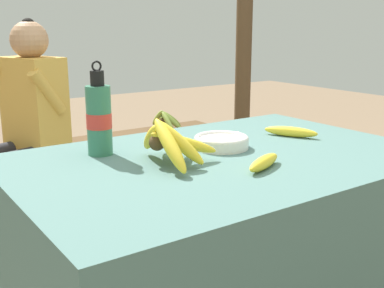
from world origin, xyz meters
TOP-DOWN VIEW (x-y plane):
  - market_counter at (0.00, 0.00)m, footprint 1.33×0.88m
  - banana_bunch_ripe at (-0.19, 0.02)m, footprint 0.22×0.32m
  - serving_bowl at (0.06, 0.08)m, footprint 0.19×0.19m
  - water_bottle at (-0.32, 0.24)m, footprint 0.08×0.08m
  - loose_banana_front at (0.01, -0.18)m, footprint 0.18×0.11m
  - loose_banana_side at (0.38, 0.06)m, footprint 0.13×0.20m
  - wooden_bench at (0.17, 1.42)m, footprint 1.68×0.32m
  - seated_vendor at (-0.22, 1.37)m, footprint 0.46×0.43m
  - banana_bunch_green at (0.67, 1.42)m, footprint 0.18×0.30m
  - support_post_far at (1.44, 1.57)m, footprint 0.12×0.12m

SIDE VIEW (x-z plane):
  - market_counter at x=0.00m, z-range 0.00..0.71m
  - wooden_bench at x=0.17m, z-range 0.15..0.61m
  - banana_bunch_green at x=0.67m, z-range 0.45..0.60m
  - seated_vendor at x=-0.22m, z-range 0.10..1.25m
  - loose_banana_front at x=0.01m, z-range 0.71..0.75m
  - loose_banana_side at x=0.38m, z-range 0.71..0.75m
  - serving_bowl at x=0.06m, z-range 0.71..0.75m
  - banana_bunch_ripe at x=-0.19m, z-range 0.70..0.86m
  - water_bottle at x=-0.32m, z-range 0.68..0.98m
  - support_post_far at x=1.44m, z-range 0.00..2.46m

